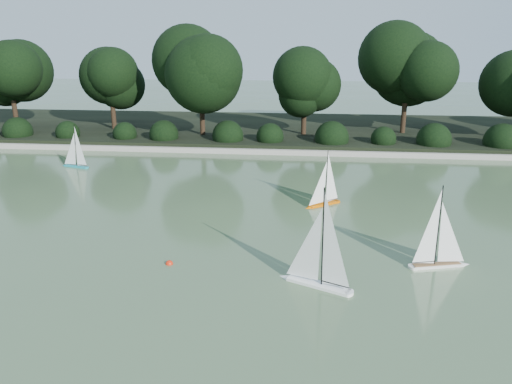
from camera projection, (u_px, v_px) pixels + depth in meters
ground at (242, 262)px, 9.37m from camera, size 80.00×80.00×0.00m
pond_coping at (274, 152)px, 17.88m from camera, size 40.00×0.35×0.18m
far_bank at (281, 130)px, 21.66m from camera, size 40.00×8.00×0.30m
tree_line at (311, 74)px, 19.31m from camera, size 26.31×3.93×4.39m
shrub_hedge at (276, 137)px, 18.63m from camera, size 29.10×1.10×1.10m
sailboat_white_a at (313, 269)px, 8.41m from camera, size 1.32×0.76×1.88m
sailboat_white_b at (443, 253)px, 9.11m from camera, size 1.21×0.48×1.65m
sailboat_orange at (322, 197)px, 12.41m from camera, size 0.94×0.77×1.48m
sailboat_teal at (73, 160)px, 16.10m from camera, size 1.06×0.46×1.46m
race_buoy at (169, 264)px, 9.27m from camera, size 0.14×0.14×0.14m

